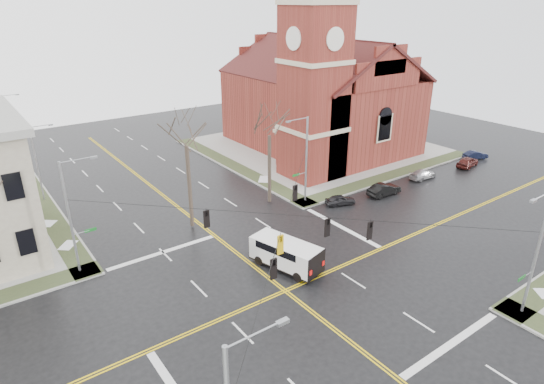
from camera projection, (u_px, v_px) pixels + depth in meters
ground at (285, 291)px, 33.33m from camera, size 120.00×120.00×0.00m
sidewalks at (285, 290)px, 33.30m from camera, size 80.00×80.00×0.17m
road_markings at (285, 291)px, 33.32m from camera, size 100.00×100.00×0.01m
church at (319, 90)px, 61.92m from camera, size 24.28×27.48×27.50m
signal_pole_ne at (305, 158)px, 46.10m from camera, size 2.75×0.22×9.00m
signal_pole_nw at (72, 215)px, 33.83m from camera, size 2.75×0.22×9.00m
signal_pole_se at (536, 250)px, 28.97m from camera, size 2.75×0.22×9.00m
span_wires at (286, 215)px, 30.91m from camera, size 23.02×23.02×0.03m
traffic_signals at (292, 228)px, 30.71m from camera, size 8.21×8.26×1.30m
streetlight_north_a at (38, 161)px, 46.67m from camera, size 2.30×0.20×8.00m
streetlight_north_b at (8, 122)px, 61.56m from camera, size 2.30×0.20×8.00m
cargo_van at (283, 252)px, 35.92m from camera, size 3.75×6.25×2.24m
parked_car_a at (340, 200)px, 47.19m from camera, size 3.39×2.29×1.07m
parked_car_b at (384, 189)px, 49.45m from camera, size 4.11×1.58×1.33m
parked_car_c at (423, 174)px, 54.15m from camera, size 3.81×1.56×1.11m
parked_car_d at (468, 162)px, 57.98m from camera, size 4.14×2.23×1.34m
parked_car_e at (475, 155)px, 60.88m from camera, size 3.57×2.23×1.11m
tree_nw_near at (186, 140)px, 39.46m from camera, size 4.00×4.00×11.70m
tree_ne at (269, 131)px, 44.92m from camera, size 4.00×4.00×10.70m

